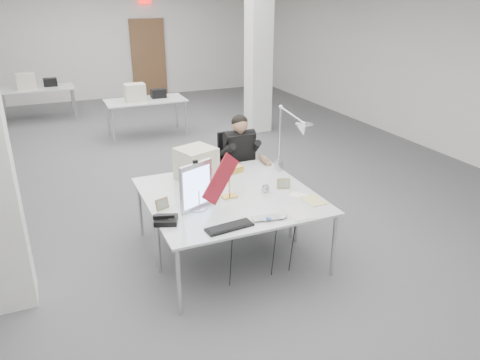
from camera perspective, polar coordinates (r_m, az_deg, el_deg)
The scene contains 22 objects.
room_shell at distance 6.90m, azimuth -8.10°, elevation 12.38°, with size 10.04×14.04×3.24m.
desk_main at distance 4.79m, azimuth 0.70°, elevation -3.92°, with size 1.80×0.90×0.03m, color silver.
desk_second at distance 5.55m, azimuth -3.07°, elevation -0.13°, with size 1.80×0.90×0.03m, color silver.
bg_desk_a at distance 9.86m, azimuth -11.46°, elevation 9.49°, with size 1.60×0.80×0.03m, color silver.
bg_desk_b at distance 11.82m, azimuth -23.50°, elevation 10.20°, with size 1.60×0.80×0.03m, color silver.
office_chair at distance 6.40m, azimuth -0.18°, elevation 0.80°, with size 0.50×0.50×1.02m, color black, non-canonical shape.
seated_person at distance 6.23m, azimuth -0.01°, elevation 3.97°, with size 0.44×0.55×0.82m, color black, non-canonical shape.
monitor at distance 4.75m, azimuth -5.36°, elevation -0.77°, with size 0.41×0.04×0.50m, color #BCBCC1.
pennant at distance 4.78m, azimuth -2.37°, elevation 0.10°, with size 0.52×0.01×0.22m, color maroon.
keyboard at distance 4.45m, azimuth -1.30°, elevation -5.76°, with size 0.47×0.16×0.02m, color black.
laptop at distance 4.59m, azimuth 3.50°, elevation -4.90°, with size 0.30×0.19×0.02m, color #BBBABF.
mouse at distance 4.65m, azimuth 5.36°, elevation -4.51°, with size 0.08×0.05×0.03m, color #ACABB0.
bankers_lamp at distance 5.03m, azimuth -1.30°, elevation -0.29°, with size 0.30×0.12×0.34m, color gold, non-canonical shape.
desk_phone at distance 4.60m, azimuth -9.00°, elevation -4.87°, with size 0.22×0.20×0.05m, color black.
picture_frame_left at distance 4.87m, azimuth -9.48°, elevation -2.87°, with size 0.15×0.01×0.12m, color #A57E47.
picture_frame_right at distance 5.32m, azimuth 5.32°, elevation -0.41°, with size 0.15×0.01×0.12m, color #A48A46.
desk_clock at distance 5.20m, azimuth 3.14°, elevation -0.99°, with size 0.09×0.09×0.03m, color #A6A6AA.
paper_stack_a at distance 4.77m, azimuth 7.09°, elevation -4.02°, with size 0.23×0.32×0.01m, color silver.
paper_stack_b at distance 5.07m, azimuth 8.95°, elevation -2.47°, with size 0.20×0.28×0.01m, color #D3C77E.
paper_stack_c at distance 5.17m, azimuth 7.24°, elevation -1.87°, with size 0.20×0.14×0.01m, color white.
beige_monitor at distance 5.53m, azimuth -5.36°, elevation 1.98°, with size 0.41×0.38×0.38m, color beige.
architect_lamp at distance 5.53m, azimuth 6.08°, elevation 4.34°, with size 0.22×0.64×0.82m, color #BCBCC1, non-canonical shape.
Camera 1 is at (-1.75, -6.42, 2.86)m, focal length 35.00 mm.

